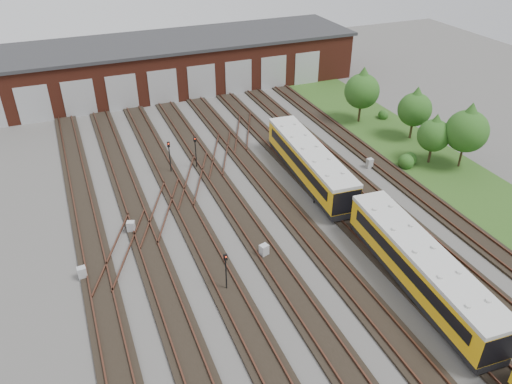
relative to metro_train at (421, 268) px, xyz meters
name	(u,v)px	position (x,y,z in m)	size (l,w,h in m)	color
ground	(299,260)	(-6.00, 5.87, -1.90)	(120.00, 120.00, 0.00)	#464441
track_network	(294,254)	(-6.17, 6.45, -1.79)	(30.40, 70.00, 0.33)	black
maintenance_shed	(167,64)	(-6.01, 45.84, 1.31)	(51.00, 12.50, 6.35)	#572215
grass_verge	(422,156)	(13.00, 15.87, -1.87)	(8.00, 55.00, 0.05)	#244818
metro_train	(421,268)	(0.00, 0.00, 0.00)	(3.67, 46.94, 3.06)	black
signal_mast_0	(226,268)	(-12.04, 4.83, 0.07)	(0.25, 0.23, 3.09)	black
signal_mast_1	(169,153)	(-11.56, 22.22, 0.21)	(0.28, 0.27, 3.30)	black
signal_mast_2	(195,149)	(-9.01, 22.25, 0.22)	(0.26, 0.25, 3.33)	black
signal_mast_3	(315,182)	(-1.36, 12.29, 0.26)	(0.32, 0.30, 3.34)	black
relay_cabinet_0	(82,273)	(-21.00, 9.77, -1.41)	(0.59, 0.49, 0.98)	#A6A9AC
relay_cabinet_1	(131,227)	(-16.83, 14.00, -1.40)	(0.60, 0.50, 1.00)	#A6A9AC
relay_cabinet_2	(264,251)	(-8.25, 7.24, -1.39)	(0.61, 0.51, 1.01)	#A6A9AC
relay_cabinet_3	(283,130)	(2.16, 26.19, -1.45)	(0.54, 0.45, 0.89)	#A6A9AC
relay_cabinet_4	(370,163)	(6.65, 15.93, -1.42)	(0.57, 0.48, 0.95)	#A6A9AC
tree_0	(362,87)	(11.72, 25.90, 2.31)	(3.95, 3.95, 6.55)	#322616
tree_1	(415,106)	(14.45, 19.88, 1.89)	(3.56, 3.56, 5.90)	#322616
tree_2	(468,126)	(14.89, 12.77, 2.40)	(4.03, 4.03, 6.68)	#322616
tree_3	(435,132)	(12.70, 14.57, 1.46)	(3.15, 3.15, 5.22)	#322616
bush_0	(406,160)	(10.00, 14.68, -1.11)	(1.57, 1.57, 1.57)	#1D4A15
bush_1	(410,157)	(10.82, 15.16, -1.20)	(1.39, 1.39, 1.39)	#1D4A15
bush_2	(383,114)	(14.88, 25.59, -1.29)	(1.21, 1.21, 1.21)	#1D4A15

